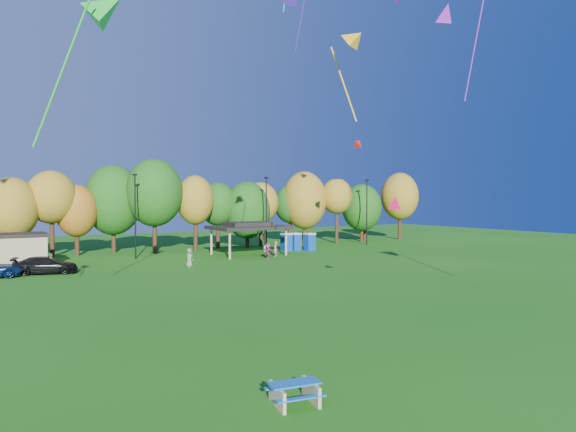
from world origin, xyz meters
TOP-DOWN VIEW (x-y plane):
  - ground at (0.00, 0.00)m, footprint 160.00×160.00m
  - tree_line at (-1.03, 45.51)m, footprint 93.57×10.55m
  - lamp_posts at (2.00, 40.00)m, footprint 64.50×0.25m
  - utility_building at (-10.00, 38.00)m, footprint 6.30×4.30m
  - pavilion at (14.00, 37.00)m, footprint 8.20×6.20m
  - porta_potties at (21.38, 38.21)m, footprint 3.75×2.39m
  - picnic_table at (-4.08, -1.67)m, footprint 1.82×1.59m
  - car_d at (-7.52, 32.98)m, footprint 5.54×3.31m
  - far_person_0 at (16.01, 34.30)m, footprint 0.73×0.69m
  - far_person_1 at (4.57, 30.68)m, footprint 1.04×0.99m
  - far_person_2 at (14.05, 32.50)m, footprint 0.51×1.60m
  - far_person_4 at (-7.11, 32.77)m, footprint 0.76×1.12m
  - kite_0 at (10.36, 9.28)m, footprint 1.47×1.56m
  - kite_2 at (-7.33, 9.06)m, footprint 4.60×2.40m
  - kite_7 at (22.09, 27.33)m, footprint 1.82×1.65m
  - kite_9 at (6.07, 8.64)m, footprint 2.07×3.15m
  - kite_11 at (20.99, 14.71)m, footprint 2.61×4.92m

SIDE VIEW (x-z plane):
  - ground at x=0.00m, z-range 0.00..0.00m
  - picnic_table at x=-4.08m, z-range 0.06..0.75m
  - car_d at x=-7.52m, z-range 0.00..1.50m
  - far_person_0 at x=16.01m, z-range 0.00..1.67m
  - far_person_2 at x=14.05m, z-range 0.00..1.73m
  - far_person_4 at x=-7.11m, z-range 0.00..1.77m
  - far_person_1 at x=4.57m, z-range 0.00..1.79m
  - porta_potties at x=21.38m, z-range 0.01..2.19m
  - utility_building at x=-10.00m, z-range 0.01..3.26m
  - pavilion at x=14.00m, z-range 1.34..5.11m
  - lamp_posts at x=2.00m, z-range 0.36..9.45m
  - tree_line at x=-1.03m, z-range 0.34..11.49m
  - kite_0 at x=10.36m, z-range 5.67..6.90m
  - kite_7 at x=22.09m, z-range 11.56..13.07m
  - kite_2 at x=-7.33m, z-range 11.22..18.86m
  - kite_9 at x=6.07m, z-range 12.92..18.36m
  - kite_11 at x=20.99m, z-range 17.61..26.11m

